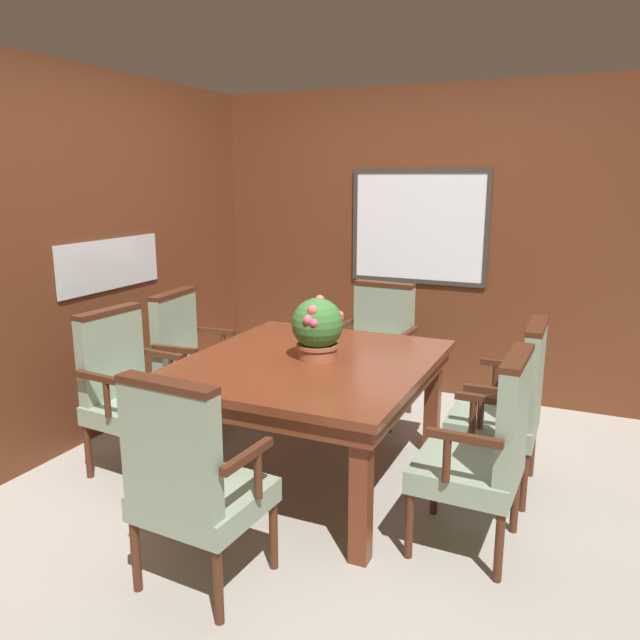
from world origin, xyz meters
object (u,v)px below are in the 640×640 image
object	(u,v)px
chair_left_far	(191,359)
chair_head_near	(191,479)
chair_right_near	(485,448)
potted_plant	(317,328)
chair_right_far	(509,403)
chair_left_near	(127,387)
dining_table	(309,375)
chair_head_far	(377,347)

from	to	relation	value
chair_left_far	chair_head_near	world-z (taller)	same
chair_left_far	chair_head_near	distance (m)	1.78
chair_right_near	potted_plant	xyz separation A→B (m)	(-1.02, 0.35, 0.40)
chair_right_far	chair_left_near	bearing A→B (deg)	-73.13
chair_right_far	potted_plant	bearing A→B (deg)	-73.99
chair_right_near	chair_left_near	bearing A→B (deg)	-88.21
chair_head_near	potted_plant	bearing A→B (deg)	-88.72
chair_left_near	chair_right_near	xyz separation A→B (m)	(2.11, 0.01, 0.00)
potted_plant	chair_left_far	bearing A→B (deg)	165.84
chair_right_far	chair_head_near	xyz separation A→B (m)	(-1.09, -1.48, 0.00)
dining_table	chair_head_near	distance (m)	1.14
chair_right_near	potted_plant	distance (m)	1.15
chair_right_near	chair_head_near	distance (m)	1.35
chair_left_near	chair_right_far	distance (m)	2.24
chair_left_near	chair_head_far	size ratio (longest dim) A/B	1.00
chair_left_far	chair_right_near	world-z (taller)	same
dining_table	potted_plant	world-z (taller)	potted_plant
chair_head_far	chair_head_near	xyz separation A→B (m)	(-0.03, -2.28, 0.00)
chair_right_near	chair_head_near	bearing A→B (deg)	-51.10
chair_head_far	chair_head_near	distance (m)	2.28
dining_table	potted_plant	xyz separation A→B (m)	(0.04, 0.03, 0.27)
chair_right_far	potted_plant	distance (m)	1.15
dining_table	chair_left_far	size ratio (longest dim) A/B	1.53
chair_left_near	chair_right_near	bearing A→B (deg)	-84.88
chair_left_near	chair_right_far	xyz separation A→B (m)	(2.13, 0.67, 0.00)
chair_right_near	chair_right_far	size ratio (longest dim) A/B	1.00
chair_left_near	chair_right_near	distance (m)	2.11
chair_left_far	chair_head_near	bearing A→B (deg)	-148.67
dining_table	chair_left_near	xyz separation A→B (m)	(-1.06, -0.33, -0.12)
chair_left_far	chair_right_near	distance (m)	2.20
chair_left_near	chair_head_near	xyz separation A→B (m)	(1.04, -0.81, 0.00)
dining_table	chair_head_far	bearing A→B (deg)	89.15
potted_plant	chair_right_far	bearing A→B (deg)	16.69
chair_left_far	chair_head_far	distance (m)	1.36
dining_table	chair_head_far	size ratio (longest dim) A/B	1.53
chair_left_near	chair_right_near	world-z (taller)	same
chair_right_near	chair_head_far	distance (m)	1.80
dining_table	potted_plant	size ratio (longest dim) A/B	4.15
dining_table	chair_left_near	size ratio (longest dim) A/B	1.53
chair_head_near	potted_plant	size ratio (longest dim) A/B	2.71
chair_right_near	potted_plant	size ratio (longest dim) A/B	2.71
dining_table	potted_plant	distance (m)	0.28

